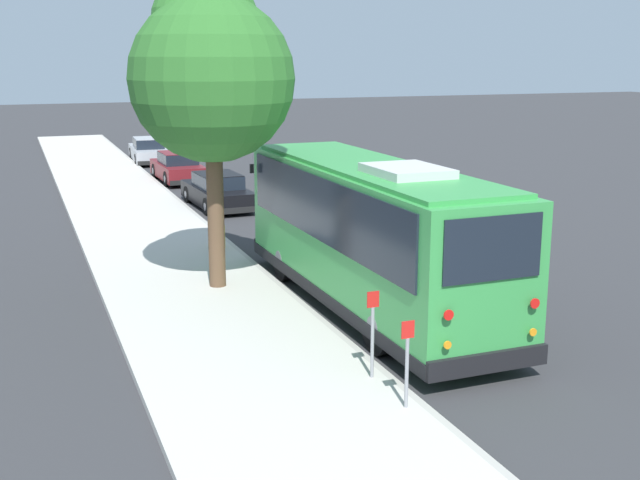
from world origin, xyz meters
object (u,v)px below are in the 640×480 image
parked_sedan_silver (148,151)px  sign_post_near (407,363)px  parked_sedan_black (218,191)px  parked_sedan_maroon (178,168)px  street_tree (210,68)px  sign_post_far (373,333)px  shuttle_bus (369,228)px  fire_hydrant (221,234)px

parked_sedan_silver → sign_post_near: 32.13m
parked_sedan_black → parked_sedan_maroon: bearing=-1.0°
sign_post_near → street_tree: bearing=8.1°
sign_post_far → sign_post_near: bearing=-180.0°
sign_post_near → sign_post_far: 1.29m
street_tree → sign_post_near: (-7.85, -1.12, -4.40)m
parked_sedan_black → parked_sedan_maroon: (6.67, 0.16, 0.02)m
parked_sedan_silver → sign_post_far: (-30.82, 1.22, 0.35)m
shuttle_bus → parked_sedan_black: shuttle_bus is taller
shuttle_bus → sign_post_far: (-4.00, 1.75, -0.90)m
shuttle_bus → street_tree: size_ratio=1.33×
sign_post_far → parked_sedan_black: bearing=-5.1°
parked_sedan_black → parked_sedan_maroon: size_ratio=1.06×
shuttle_bus → street_tree: (2.55, 2.87, 3.44)m
street_tree → sign_post_near: size_ratio=5.14×
parked_sedan_silver → fire_hydrant: bearing=179.4°
parked_sedan_silver → sign_post_far: 30.84m
parked_sedan_black → parked_sedan_silver: 13.72m
street_tree → parked_sedan_silver: bearing=-5.5°
parked_sedan_maroon → sign_post_near: size_ratio=2.99×
shuttle_bus → sign_post_near: bearing=161.2°
parked_sedan_black → sign_post_far: sign_post_far is taller
parked_sedan_black → parked_sedan_silver: bearing=-1.1°
parked_sedan_black → sign_post_far: 17.17m
parked_sedan_maroon → parked_sedan_silver: parked_sedan_maroon is taller
shuttle_bus → sign_post_far: size_ratio=6.37×
shuttle_bus → street_tree: street_tree is taller
parked_sedan_maroon → street_tree: street_tree is taller
parked_sedan_black → street_tree: street_tree is taller
sign_post_far → shuttle_bus: bearing=-23.6°
street_tree → fire_hydrant: (3.65, -1.04, -4.74)m
sign_post_near → sign_post_far: size_ratio=0.93×
parked_sedan_silver → parked_sedan_maroon: bearing=-175.8°
parked_sedan_silver → fire_hydrant: (-20.61, 1.29, -0.05)m
shuttle_bus → fire_hydrant: 6.59m
parked_sedan_maroon → street_tree: size_ratio=0.58×
street_tree → sign_post_far: (-6.56, -1.12, -4.34)m
shuttle_bus → sign_post_near: shuttle_bus is taller
street_tree → fire_hydrant: size_ratio=9.11×
sign_post_near → shuttle_bus: bearing=-18.3°
shuttle_bus → parked_sedan_maroon: shuttle_bus is taller
shuttle_bus → sign_post_far: bearing=155.9°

